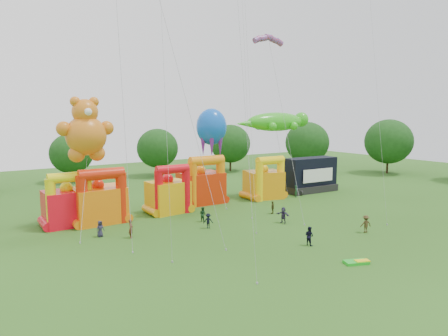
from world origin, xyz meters
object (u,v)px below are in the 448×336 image
bouncy_castle_2 (169,194)px  spectator_0 (100,229)px  teddy_bear_kite (85,166)px  bouncy_castle_0 (68,205)px  octopus_kite (215,151)px  gecko_kite (277,129)px  spectator_4 (273,207)px  stage_trailer (311,175)px

bouncy_castle_2 → spectator_0: 11.78m
bouncy_castle_2 → teddy_bear_kite: bearing=-171.1°
bouncy_castle_0 → bouncy_castle_2: bearing=-3.8°
bouncy_castle_0 → octopus_kite: size_ratio=0.46×
bouncy_castle_2 → spectator_0: bouncy_castle_2 is taller
teddy_bear_kite → spectator_0: size_ratio=8.60×
spectator_0 → bouncy_castle_2: bearing=14.1°
teddy_bear_kite → gecko_kite: size_ratio=1.05×
bouncy_castle_2 → spectator_4: 13.26m
stage_trailer → teddy_bear_kite: 36.19m
gecko_kite → spectator_0: size_ratio=8.19×
octopus_kite → bouncy_castle_2: bearing=-162.5°
bouncy_castle_0 → stage_trailer: (37.37, -0.58, 0.32)m
teddy_bear_kite → octopus_kite: bearing=12.8°
stage_trailer → bouncy_castle_2: bearing=-179.5°
stage_trailer → octopus_kite: 17.52m
bouncy_castle_0 → spectator_0: 6.66m
bouncy_castle_0 → octopus_kite: octopus_kite is taller
bouncy_castle_2 → spectator_0: (-10.33, -5.43, -1.55)m
gecko_kite → octopus_kite: octopus_kite is taller
spectator_0 → gecko_kite: bearing=-1.2°
bouncy_castle_0 → teddy_bear_kite: teddy_bear_kite is taller
octopus_kite → spectator_0: 21.51m
stage_trailer → octopus_kite: size_ratio=0.67×
octopus_kite → spectator_0: size_ratio=7.95×
bouncy_castle_2 → spectator_4: size_ratio=3.91×
octopus_kite → spectator_4: bearing=-78.3°
teddy_bear_kite → spectator_0: bearing=-85.3°
teddy_bear_kite → gecko_kite: 29.55m
stage_trailer → spectator_4: size_ratio=5.61×
spectator_4 → teddy_bear_kite: bearing=-50.0°
teddy_bear_kite → spectator_4: bearing=-15.8°
bouncy_castle_0 → spectator_0: bearing=-74.1°
spectator_0 → spectator_4: size_ratio=1.05×
bouncy_castle_2 → spectator_0: size_ratio=3.72×
octopus_kite → bouncy_castle_0: bearing=-174.8°
bouncy_castle_2 → teddy_bear_kite: 11.68m
spectator_4 → bouncy_castle_2: bearing=-70.0°
gecko_kite → teddy_bear_kite: bearing=-174.9°
bouncy_castle_2 → octopus_kite: size_ratio=0.47×
gecko_kite → spectator_0: 31.09m
stage_trailer → spectator_0: bearing=-171.0°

